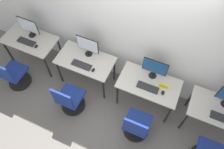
# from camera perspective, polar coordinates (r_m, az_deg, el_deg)

# --- Properties ---
(ground_plane) EXTENTS (20.00, 20.00, 0.00)m
(ground_plane) POSITION_cam_1_polar(r_m,az_deg,el_deg) (4.51, -0.64, -7.24)
(ground_plane) COLOR slate
(wall_back) EXTENTS (12.00, 0.05, 2.80)m
(wall_back) POSITION_cam_1_polar(r_m,az_deg,el_deg) (3.75, 3.92, 11.66)
(wall_back) COLOR silver
(wall_back) RESTS_ON ground_plane
(desk_far_left) EXTENTS (1.10, 0.61, 0.73)m
(desk_far_left) POSITION_cam_1_polar(r_m,az_deg,el_deg) (4.87, -20.52, 7.95)
(desk_far_left) COLOR #BCB7AD
(desk_far_left) RESTS_ON ground_plane
(monitor_far_left) EXTENTS (0.44, 0.15, 0.44)m
(monitor_far_left) POSITION_cam_1_polar(r_m,az_deg,el_deg) (4.69, -20.96, 11.63)
(monitor_far_left) COLOR black
(monitor_far_left) RESTS_ON desk_far_left
(keyboard_far_left) EXTENTS (0.39, 0.14, 0.02)m
(keyboard_far_left) POSITION_cam_1_polar(r_m,az_deg,el_deg) (4.76, -21.46, 7.97)
(keyboard_far_left) COLOR #262628
(keyboard_far_left) RESTS_ON desk_far_left
(mouse_far_left) EXTENTS (0.06, 0.09, 0.03)m
(mouse_far_left) POSITION_cam_1_polar(r_m,az_deg,el_deg) (4.61, -19.22, 6.97)
(mouse_far_left) COLOR black
(mouse_far_left) RESTS_ON desk_far_left
(office_chair_far_left) EXTENTS (0.48, 0.48, 0.86)m
(office_chair_far_left) POSITION_cam_1_polar(r_m,az_deg,el_deg) (4.86, -24.45, -0.12)
(office_chair_far_left) COLOR black
(office_chair_far_left) RESTS_ON ground_plane
(desk_left) EXTENTS (1.10, 0.61, 0.73)m
(desk_left) POSITION_cam_1_polar(r_m,az_deg,el_deg) (4.27, -6.92, 3.13)
(desk_left) COLOR #BCB7AD
(desk_left) RESTS_ON ground_plane
(monitor_left) EXTENTS (0.44, 0.15, 0.44)m
(monitor_left) POSITION_cam_1_polar(r_m,az_deg,el_deg) (4.09, -6.38, 7.52)
(monitor_left) COLOR black
(monitor_left) RESTS_ON desk_left
(keyboard_left) EXTENTS (0.39, 0.14, 0.02)m
(keyboard_left) POSITION_cam_1_polar(r_m,az_deg,el_deg) (4.12, -7.94, 2.51)
(keyboard_left) COLOR #262628
(keyboard_left) RESTS_ON desk_left
(mouse_left) EXTENTS (0.06, 0.09, 0.03)m
(mouse_left) POSITION_cam_1_polar(r_m,az_deg,el_deg) (4.03, -4.94, 1.17)
(mouse_left) COLOR black
(mouse_left) RESTS_ON desk_left
(office_chair_left) EXTENTS (0.48, 0.48, 0.86)m
(office_chair_left) POSITION_cam_1_polar(r_m,az_deg,el_deg) (4.22, -11.05, -6.51)
(office_chair_left) COLOR black
(office_chair_left) RESTS_ON ground_plane
(desk_right) EXTENTS (1.10, 0.61, 0.73)m
(desk_right) POSITION_cam_1_polar(r_m,az_deg,el_deg) (4.01, 9.54, -2.98)
(desk_right) COLOR #BCB7AD
(desk_right) RESTS_ON ground_plane
(monitor_right) EXTENTS (0.44, 0.15, 0.44)m
(monitor_right) POSITION_cam_1_polar(r_m,az_deg,el_deg) (3.83, 11.11, 1.71)
(monitor_right) COLOR black
(monitor_right) RESTS_ON desk_right
(keyboard_right) EXTENTS (0.39, 0.14, 0.02)m
(keyboard_right) POSITION_cam_1_polar(r_m,az_deg,el_deg) (3.88, 9.31, -3.33)
(keyboard_right) COLOR #262628
(keyboard_right) RESTS_ON desk_right
(mouse_right) EXTENTS (0.06, 0.09, 0.03)m
(mouse_right) POSITION_cam_1_polar(r_m,az_deg,el_deg) (3.87, 13.14, -4.66)
(mouse_right) COLOR black
(mouse_right) RESTS_ON desk_right
(office_chair_right) EXTENTS (0.48, 0.48, 0.86)m
(office_chair_right) POSITION_cam_1_polar(r_m,az_deg,el_deg) (3.97, 6.36, -13.27)
(office_chair_right) COLOR black
(office_chair_right) RESTS_ON ground_plane
(desk_far_right) EXTENTS (1.10, 0.61, 0.73)m
(desk_far_right) POSITION_cam_1_polar(r_m,az_deg,el_deg) (4.15, 26.67, -8.99)
(desk_far_right) COLOR #BCB7AD
(desk_far_right) RESTS_ON ground_plane
(keyboard_far_right) EXTENTS (0.39, 0.14, 0.02)m
(keyboard_far_right) POSITION_cam_1_polar(r_m,az_deg,el_deg) (4.00, 26.92, -10.11)
(keyboard_far_right) COLOR #262628
(keyboard_far_right) RESTS_ON desk_far_right
(placard_right) EXTENTS (0.16, 0.03, 0.08)m
(placard_right) POSITION_cam_1_polar(r_m,az_deg,el_deg) (3.91, 13.27, -2.89)
(placard_right) COLOR yellow
(placard_right) RESTS_ON desk_right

